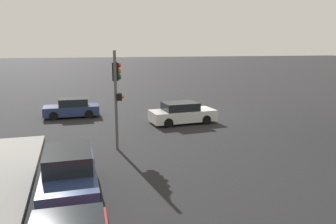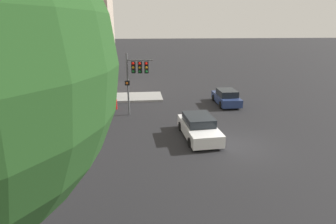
# 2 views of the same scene
# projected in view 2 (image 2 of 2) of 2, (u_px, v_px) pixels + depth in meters

# --- Properties ---
(ground_plane) EXTENTS (300.00, 300.00, 0.00)m
(ground_plane) POSITION_uv_depth(u_px,v_px,m) (237.00, 145.00, 15.68)
(ground_plane) COLOR black
(rowhouse_backdrop) EXTENTS (7.88, 11.15, 12.52)m
(rowhouse_backdrop) POSITION_uv_depth(u_px,v_px,m) (62.00, 36.00, 28.73)
(rowhouse_backdrop) COLOR #BCA893
(rowhouse_backdrop) RESTS_ON ground_plane
(traffic_signal) EXTENTS (0.61, 2.20, 4.89)m
(traffic_signal) POSITION_uv_depth(u_px,v_px,m) (136.00, 72.00, 19.99)
(traffic_signal) COLOR #515456
(traffic_signal) RESTS_ON ground_plane
(crossing_car_0) EXTENTS (4.43, 2.18, 1.41)m
(crossing_car_0) POSITION_uv_depth(u_px,v_px,m) (199.00, 127.00, 16.69)
(crossing_car_0) COLOR silver
(crossing_car_0) RESTS_ON ground_plane
(crossing_car_1) EXTENTS (3.92, 1.89, 1.38)m
(crossing_car_1) POSITION_uv_depth(u_px,v_px,m) (226.00, 97.00, 23.83)
(crossing_car_1) COLOR navy
(crossing_car_1) RESTS_ON ground_plane
(parked_car_0) EXTENTS (1.92, 4.54, 1.55)m
(parked_car_0) POSITION_uv_depth(u_px,v_px,m) (76.00, 100.00, 22.61)
(parked_car_0) COLOR navy
(parked_car_0) RESTS_ON ground_plane
(parked_car_1) EXTENTS (1.98, 4.11, 1.48)m
(parked_car_1) POSITION_uv_depth(u_px,v_px,m) (13.00, 102.00, 22.10)
(parked_car_1) COLOR maroon
(parked_car_1) RESTS_ON ground_plane
(fire_hydrant) EXTENTS (0.22, 0.22, 0.92)m
(fire_hydrant) POSITION_uv_depth(u_px,v_px,m) (116.00, 104.00, 22.42)
(fire_hydrant) COLOR red
(fire_hydrant) RESTS_ON ground_plane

